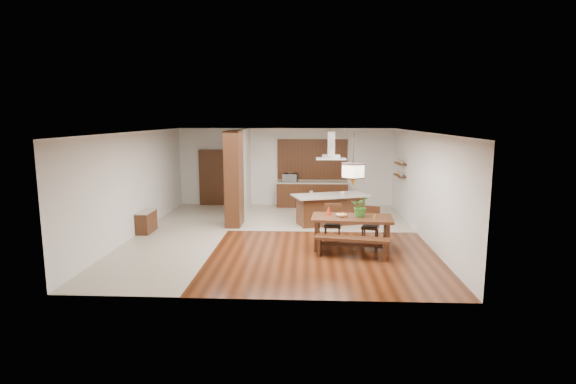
{
  "coord_description": "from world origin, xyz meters",
  "views": [
    {
      "loc": [
        0.87,
        -12.24,
        3.28
      ],
      "look_at": [
        0.3,
        0.0,
        1.25
      ],
      "focal_mm": 28.0,
      "sensor_mm": 36.0,
      "label": 1
    }
  ],
  "objects_px": {
    "island_cup": "(343,193)",
    "pendant_lantern": "(353,161)",
    "dining_chair_right": "(370,225)",
    "microwave": "(290,178)",
    "hallway_console": "(146,222)",
    "dining_bench": "(352,247)",
    "kitchen_island": "(330,209)",
    "foliage_plant": "(361,206)",
    "range_hood": "(331,145)",
    "fruit_bowl": "(341,215)",
    "dining_table": "(352,225)",
    "dining_chair_left": "(332,223)"
  },
  "relations": [
    {
      "from": "hallway_console",
      "to": "dining_bench",
      "type": "bearing_deg",
      "value": -20.33
    },
    {
      "from": "dining_chair_left",
      "to": "dining_chair_right",
      "type": "height_order",
      "value": "dining_chair_left"
    },
    {
      "from": "foliage_plant",
      "to": "kitchen_island",
      "type": "height_order",
      "value": "foliage_plant"
    },
    {
      "from": "hallway_console",
      "to": "kitchen_island",
      "type": "bearing_deg",
      "value": 13.21
    },
    {
      "from": "dining_table",
      "to": "range_hood",
      "type": "xyz_separation_m",
      "value": [
        -0.42,
        2.66,
        1.85
      ]
    },
    {
      "from": "pendant_lantern",
      "to": "range_hood",
      "type": "height_order",
      "value": "same"
    },
    {
      "from": "range_hood",
      "to": "island_cup",
      "type": "relative_size",
      "value": 6.75
    },
    {
      "from": "hallway_console",
      "to": "dining_table",
      "type": "xyz_separation_m",
      "value": [
        5.77,
        -1.4,
        0.3
      ]
    },
    {
      "from": "dining_chair_left",
      "to": "dining_chair_right",
      "type": "bearing_deg",
      "value": -0.75
    },
    {
      "from": "dining_chair_left",
      "to": "dining_chair_right",
      "type": "distance_m",
      "value": 1.0
    },
    {
      "from": "dining_chair_right",
      "to": "microwave",
      "type": "bearing_deg",
      "value": 131.83
    },
    {
      "from": "range_hood",
      "to": "microwave",
      "type": "bearing_deg",
      "value": 116.67
    },
    {
      "from": "pendant_lantern",
      "to": "microwave",
      "type": "distance_m",
      "value": 5.76
    },
    {
      "from": "foliage_plant",
      "to": "microwave",
      "type": "bearing_deg",
      "value": 110.56
    },
    {
      "from": "dining_table",
      "to": "dining_chair_right",
      "type": "xyz_separation_m",
      "value": [
        0.55,
        0.57,
        -0.13
      ]
    },
    {
      "from": "dining_bench",
      "to": "pendant_lantern",
      "type": "bearing_deg",
      "value": 85.24
    },
    {
      "from": "fruit_bowl",
      "to": "range_hood",
      "type": "xyz_separation_m",
      "value": [
        -0.15,
        2.66,
        1.6
      ]
    },
    {
      "from": "microwave",
      "to": "dining_chair_left",
      "type": "bearing_deg",
      "value": -66.4
    },
    {
      "from": "dining_chair_left",
      "to": "fruit_bowl",
      "type": "bearing_deg",
      "value": -70.7
    },
    {
      "from": "pendant_lantern",
      "to": "foliage_plant",
      "type": "distance_m",
      "value": 1.17
    },
    {
      "from": "dining_bench",
      "to": "island_cup",
      "type": "xyz_separation_m",
      "value": [
        0.01,
        3.27,
        0.75
      ]
    },
    {
      "from": "foliage_plant",
      "to": "kitchen_island",
      "type": "distance_m",
      "value": 2.77
    },
    {
      "from": "island_cup",
      "to": "dining_bench",
      "type": "bearing_deg",
      "value": -90.17
    },
    {
      "from": "pendant_lantern",
      "to": "microwave",
      "type": "bearing_deg",
      "value": 108.3
    },
    {
      "from": "range_hood",
      "to": "dining_table",
      "type": "bearing_deg",
      "value": -81.11
    },
    {
      "from": "dining_chair_left",
      "to": "island_cup",
      "type": "xyz_separation_m",
      "value": [
        0.4,
        1.9,
        0.49
      ]
    },
    {
      "from": "hallway_console",
      "to": "range_hood",
      "type": "xyz_separation_m",
      "value": [
        5.35,
        1.26,
        2.15
      ]
    },
    {
      "from": "dining_chair_left",
      "to": "kitchen_island",
      "type": "xyz_separation_m",
      "value": [
        0.03,
        2.0,
        -0.02
      ]
    },
    {
      "from": "fruit_bowl",
      "to": "range_hood",
      "type": "distance_m",
      "value": 3.11
    },
    {
      "from": "fruit_bowl",
      "to": "microwave",
      "type": "distance_m",
      "value": 5.58
    },
    {
      "from": "dining_bench",
      "to": "foliage_plant",
      "type": "bearing_deg",
      "value": 69.18
    },
    {
      "from": "hallway_console",
      "to": "foliage_plant",
      "type": "relative_size",
      "value": 1.68
    },
    {
      "from": "dining_chair_right",
      "to": "fruit_bowl",
      "type": "height_order",
      "value": "dining_chair_right"
    },
    {
      "from": "foliage_plant",
      "to": "fruit_bowl",
      "type": "distance_m",
      "value": 0.55
    },
    {
      "from": "dining_chair_right",
      "to": "dining_bench",
      "type": "bearing_deg",
      "value": -99.31
    },
    {
      "from": "dining_bench",
      "to": "fruit_bowl",
      "type": "height_order",
      "value": "fruit_bowl"
    },
    {
      "from": "island_cup",
      "to": "pendant_lantern",
      "type": "bearing_deg",
      "value": -88.87
    },
    {
      "from": "hallway_console",
      "to": "island_cup",
      "type": "distance_m",
      "value": 5.87
    },
    {
      "from": "kitchen_island",
      "to": "hallway_console",
      "type": "bearing_deg",
      "value": 174.06
    },
    {
      "from": "hallway_console",
      "to": "pendant_lantern",
      "type": "xyz_separation_m",
      "value": [
        5.77,
        -1.4,
        1.93
      ]
    },
    {
      "from": "dining_table",
      "to": "fruit_bowl",
      "type": "relative_size",
      "value": 8.06
    },
    {
      "from": "dining_bench",
      "to": "island_cup",
      "type": "relative_size",
      "value": 13.1
    },
    {
      "from": "foliage_plant",
      "to": "microwave",
      "type": "distance_m",
      "value": 5.69
    },
    {
      "from": "hallway_console",
      "to": "foliage_plant",
      "type": "distance_m",
      "value": 6.2
    },
    {
      "from": "dining_table",
      "to": "kitchen_island",
      "type": "bearing_deg",
      "value": 98.9
    },
    {
      "from": "hallway_console",
      "to": "pendant_lantern",
      "type": "relative_size",
      "value": 0.67
    },
    {
      "from": "pendant_lantern",
      "to": "range_hood",
      "type": "relative_size",
      "value": 1.46
    },
    {
      "from": "pendant_lantern",
      "to": "dining_chair_right",
      "type": "bearing_deg",
      "value": 45.95
    },
    {
      "from": "kitchen_island",
      "to": "pendant_lantern",
      "type": "bearing_deg",
      "value": -100.25
    },
    {
      "from": "dining_chair_right",
      "to": "foliage_plant",
      "type": "distance_m",
      "value": 0.87
    }
  ]
}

